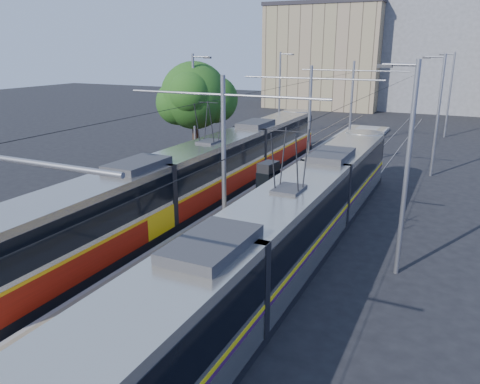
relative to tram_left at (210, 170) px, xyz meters
The scene contains 13 objects.
ground 13.68m from the tram_left, 74.62° to the right, with size 160.00×160.00×0.00m, color black.
platform 5.54m from the tram_left, 47.39° to the left, with size 4.00×50.00×0.30m, color gray.
tactile_strip_left 4.68m from the tram_left, 61.21° to the left, with size 0.70×50.00×0.01m, color gray.
tactile_strip_right 6.54m from the tram_left, 37.77° to the left, with size 0.70×50.00×0.01m, color gray.
rails 5.58m from the tram_left, 47.39° to the left, with size 8.71×70.00×0.03m.
tram_left is the anchor object (origin of this frame).
tram_right 9.88m from the tram_left, 43.20° to the right, with size 2.43×29.39×5.50m.
catenary 4.69m from the tram_left, 16.52° to the left, with size 9.20×70.00×7.00m.
street_lamps 9.04m from the tram_left, 65.54° to the left, with size 15.18×38.22×8.00m.
shelter 4.53m from the tram_left, 20.42° to the right, with size 0.87×1.27×2.64m.
tree 8.24m from the tram_left, 124.21° to the left, with size 5.17×4.78×7.51m.
building_left 47.67m from the tram_left, 97.77° to the left, with size 16.32×12.24×14.39m.
building_centre 52.21m from the tram_left, 79.32° to the left, with size 18.36×14.28×16.27m.
Camera 1 is at (9.18, -9.40, 8.35)m, focal length 35.00 mm.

